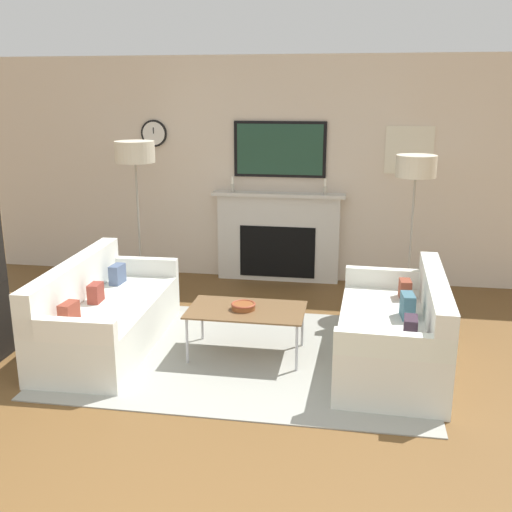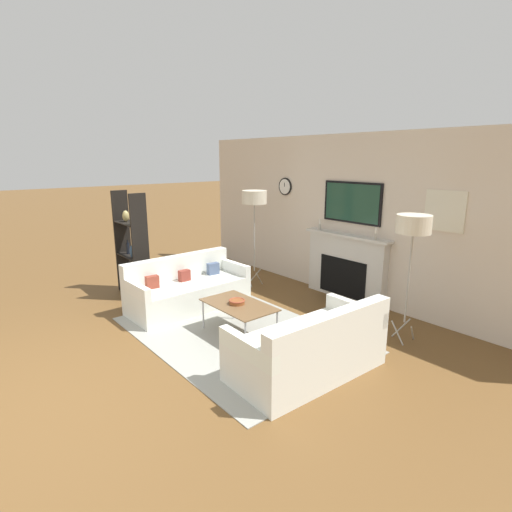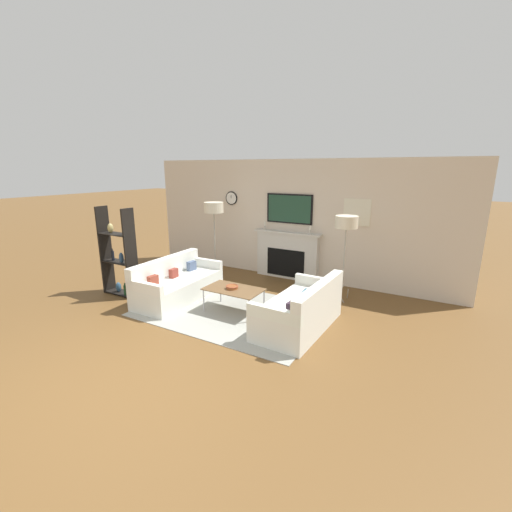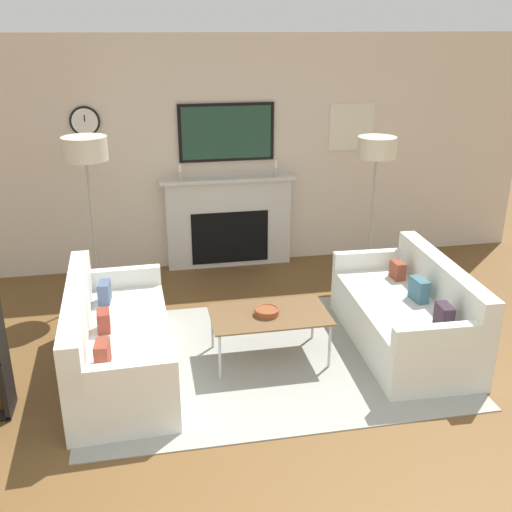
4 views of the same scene
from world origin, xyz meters
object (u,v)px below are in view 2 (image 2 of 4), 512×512
Objects in this scene: coffee_table at (239,306)px; floor_lamp_left at (254,199)px; couch_left at (188,290)px; shelf_unit at (131,249)px; decorative_bowl at (237,302)px; floor_lamp_right at (414,226)px; couch_right at (310,349)px.

coffee_table is 2.49m from floor_lamp_left.
couch_left is 1.34m from shelf_unit.
floor_lamp_left reaches higher than couch_left.
floor_lamp_right reaches higher than decorative_bowl.
decorative_bowl is (1.29, 0.00, 0.18)m from couch_left.
couch_right is at bearing -28.76° from floor_lamp_left.
floor_lamp_left reaches higher than couch_right.
couch_left is 2.05m from floor_lamp_left.
couch_left is 1.84× the size of coffee_table.
coffee_table is 4.73× the size of decorative_bowl.
floor_lamp_right is (2.83, 1.55, 1.23)m from couch_left.
floor_lamp_left is at bearing 180.00° from floor_lamp_right.
coffee_table is at bearing -45.01° from floor_lamp_left.
floor_lamp_left reaches higher than coffee_table.
coffee_table is 2.55m from shelf_unit.
floor_lamp_left is (-2.83, 1.55, 1.32)m from couch_right.
couch_right is (2.61, -0.00, 0.01)m from couch_left.
couch_right is 1.29m from coffee_table.
couch_right is 1.00× the size of floor_lamp_left.
couch_left is at bearing 18.34° from shelf_unit.
decorative_bowl reaches higher than coffee_table.
coffee_table is 0.07m from decorative_bowl.
floor_lamp_left is 3.05m from floor_lamp_right.
floor_lamp_right is at bearing 81.84° from couch_right.
couch_right is 1.71× the size of coffee_table.
floor_lamp_right reaches higher than couch_left.
floor_lamp_right is at bearing 45.27° from decorative_bowl.
couch_left reaches higher than decorative_bowl.
shelf_unit reaches higher than coffee_table.
couch_right is at bearing -98.16° from floor_lamp_right.
couch_left reaches higher than coffee_table.
shelf_unit is at bearing -154.13° from floor_lamp_right.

